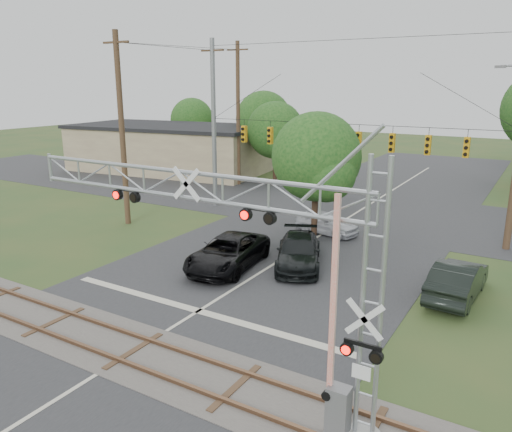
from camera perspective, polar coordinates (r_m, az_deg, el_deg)
The scene contains 13 objects.
ground at distance 16.40m, azimuth -18.87°, elevation -17.51°, with size 160.00×160.00×0.00m, color #2C4620.
road_main at distance 23.24m, azimuth 0.20°, elevation -6.70°, with size 14.00×90.00×0.02m, color #292A2C.
road_cross at distance 35.44m, azimuth 11.85°, elevation 0.63°, with size 90.00×12.00×0.02m, color #292A2C.
railroad_track at distance 17.51m, azimuth -13.77°, elevation -14.76°, with size 90.00×3.20×0.17m.
crossing_gantry at distance 12.74m, azimuth -1.07°, elevation -3.96°, with size 11.35×0.91×7.14m.
traffic_signal_span at distance 30.47m, azimuth 11.41°, elevation 9.12°, with size 19.34×0.36×11.50m.
pickup_black at distance 23.91m, azimuth -3.23°, elevation -4.18°, with size 2.52×5.46×1.52m, color black.
car_dark at distance 24.16m, azimuth 4.89°, elevation -4.07°, with size 2.04×5.03×1.46m, color black.
sedan_silver at distance 29.51m, azimuth 8.11°, elevation -0.78°, with size 1.56×3.87×1.32m, color #B9BAC1.
suv_dark at distance 22.24m, azimuth 22.02°, elevation -6.75°, with size 1.65×4.72×1.55m, color black.
commercial_building at distance 51.48m, azimuth -9.78°, elevation 7.71°, with size 20.51×12.18×4.55m.
utility_poles at distance 32.60m, azimuth 15.71°, elevation 9.74°, with size 26.90×27.82×12.45m.
treeline at distance 44.60m, azimuth 20.61°, elevation 9.81°, with size 55.42×29.93×9.89m.
Camera 1 is at (11.03, -8.57, 8.59)m, focal length 35.00 mm.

